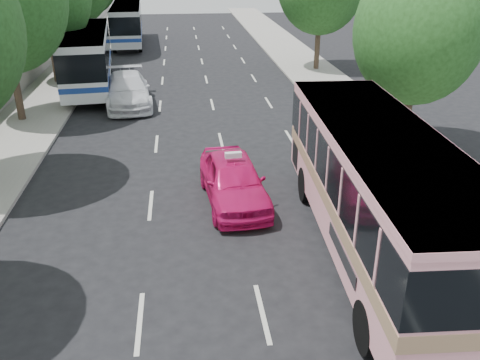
{
  "coord_description": "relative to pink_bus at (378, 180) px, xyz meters",
  "views": [
    {
      "loc": [
        -0.66,
        -11.6,
        7.95
      ],
      "look_at": [
        0.95,
        2.21,
        1.6
      ],
      "focal_mm": 38.0,
      "sensor_mm": 36.0,
      "label": 1
    }
  ],
  "objects": [
    {
      "name": "ground",
      "position": [
        -4.5,
        -0.33,
        -2.25
      ],
      "size": [
        120.0,
        120.0,
        0.0
      ],
      "primitive_type": "plane",
      "color": "black",
      "rests_on": "ground"
    },
    {
      "name": "sidewalk_left",
      "position": [
        -13.0,
        19.67,
        -2.17
      ],
      "size": [
        4.0,
        90.0,
        0.15
      ],
      "primitive_type": "cube",
      "color": "#9E998E",
      "rests_on": "ground"
    },
    {
      "name": "sidewalk_right",
      "position": [
        4.0,
        19.67,
        -2.19
      ],
      "size": [
        4.0,
        90.0,
        0.12
      ],
      "primitive_type": "cube",
      "color": "#9E998E",
      "rests_on": "ground"
    },
    {
      "name": "low_wall",
      "position": [
        -14.8,
        19.67,
        -1.35
      ],
      "size": [
        0.3,
        90.0,
        1.5
      ],
      "primitive_type": "cube",
      "color": "#9E998E",
      "rests_on": "sidewalk_left"
    },
    {
      "name": "tree_right_near",
      "position": [
        4.28,
        7.61,
        2.95
      ],
      "size": [
        5.1,
        5.1,
        7.95
      ],
      "color": "#38281E",
      "rests_on": "ground"
    },
    {
      "name": "pink_bus",
      "position": [
        0.0,
        0.0,
        0.0
      ],
      "size": [
        3.45,
        11.46,
        3.61
      ],
      "rotation": [
        0.0,
        0.0,
        -0.05
      ],
      "color": "pink",
      "rests_on": "ground"
    },
    {
      "name": "pink_taxi",
      "position": [
        -3.57,
        3.6,
        -1.43
      ],
      "size": [
        2.32,
        4.96,
        1.64
      ],
      "primitive_type": "imported",
      "rotation": [
        0.0,
        0.0,
        0.08
      ],
      "color": "#D41260",
      "rests_on": "ground"
    },
    {
      "name": "white_pickup",
      "position": [
        -8.12,
        16.07,
        -1.4
      ],
      "size": [
        3.09,
        6.13,
        1.71
      ],
      "primitive_type": "imported",
      "rotation": [
        0.0,
        0.0,
        0.12
      ],
      "color": "white",
      "rests_on": "ground"
    },
    {
      "name": "tour_coach_front",
      "position": [
        -10.8,
        20.37,
        -0.15
      ],
      "size": [
        3.7,
        11.84,
        3.49
      ],
      "rotation": [
        0.0,
        0.0,
        0.1
      ],
      "color": "white",
      "rests_on": "ground"
    },
    {
      "name": "tour_coach_rear",
      "position": [
        -9.73,
        36.11,
        -0.19
      ],
      "size": [
        3.1,
        11.54,
        3.42
      ],
      "rotation": [
        0.0,
        0.0,
        0.06
      ],
      "color": "silver",
      "rests_on": "ground"
    },
    {
      "name": "taxi_roof_sign",
      "position": [
        -3.57,
        3.6,
        -0.52
      ],
      "size": [
        0.56,
        0.22,
        0.18
      ],
      "primitive_type": "cube",
      "rotation": [
        0.0,
        0.0,
        0.08
      ],
      "color": "silver",
      "rests_on": "pink_taxi"
    }
  ]
}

